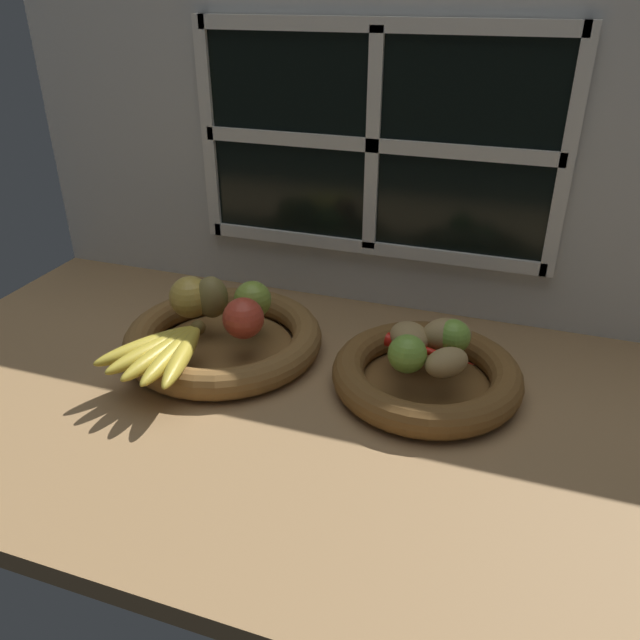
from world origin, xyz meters
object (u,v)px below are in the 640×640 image
(apple_green_back, at_px, (253,300))
(lime_far, at_px, (453,337))
(apple_golden_left, at_px, (190,297))
(potato_back, at_px, (447,335))
(fruit_bowl_left, at_px, (224,339))
(banana_bunch_front, at_px, (164,351))
(chili_pepper, at_px, (430,352))
(potato_oblong, at_px, (409,337))
(potato_small, at_px, (447,363))
(apple_red_right, at_px, (244,318))
(fruit_bowl_right, at_px, (426,375))
(lime_near, at_px, (407,354))
(pear_brown, at_px, (212,297))

(apple_green_back, bearing_deg, lime_far, -1.23)
(apple_golden_left, height_order, potato_back, apple_golden_left)
(fruit_bowl_left, distance_m, banana_bunch_front, 0.14)
(chili_pepper, bearing_deg, lime_far, 59.28)
(apple_golden_left, relative_size, potato_oblong, 0.99)
(apple_green_back, relative_size, potato_small, 0.92)
(apple_red_right, relative_size, apple_green_back, 1.04)
(fruit_bowl_right, height_order, potato_back, potato_back)
(lime_near, bearing_deg, pear_brown, 170.14)
(fruit_bowl_right, bearing_deg, potato_back, 65.56)
(banana_bunch_front, bearing_deg, apple_red_right, 50.19)
(apple_golden_left, distance_m, banana_bunch_front, 0.14)
(potato_back, relative_size, chili_pepper, 0.54)
(fruit_bowl_left, relative_size, fruit_bowl_right, 1.15)
(apple_red_right, height_order, lime_far, apple_red_right)
(potato_small, bearing_deg, fruit_bowl_left, 175.24)
(fruit_bowl_right, distance_m, lime_far, 0.07)
(fruit_bowl_right, xyz_separation_m, potato_oblong, (-0.04, 0.03, 0.05))
(potato_oblong, height_order, lime_far, lime_far)
(lime_near, distance_m, chili_pepper, 0.06)
(pear_brown, distance_m, potato_small, 0.41)
(lime_far, bearing_deg, fruit_bowl_left, -174.21)
(apple_green_back, distance_m, lime_far, 0.34)
(potato_small, xyz_separation_m, potato_oblong, (-0.07, 0.06, -0.00))
(banana_bunch_front, relative_size, potato_oblong, 2.61)
(potato_oblong, relative_size, lime_far, 1.33)
(banana_bunch_front, xyz_separation_m, lime_near, (0.36, 0.09, 0.02))
(apple_red_right, relative_size, banana_bunch_front, 0.36)
(fruit_bowl_left, relative_size, banana_bunch_front, 1.78)
(fruit_bowl_left, relative_size, apple_green_back, 5.21)
(lime_far, relative_size, chili_pepper, 0.37)
(apple_golden_left, distance_m, potato_back, 0.43)
(apple_golden_left, bearing_deg, lime_far, 3.20)
(fruit_bowl_left, bearing_deg, potato_oblong, 5.06)
(potato_back, bearing_deg, lime_far, -27.26)
(fruit_bowl_left, bearing_deg, potato_back, 6.74)
(fruit_bowl_right, distance_m, apple_golden_left, 0.42)
(potato_back, distance_m, potato_oblong, 0.06)
(potato_back, height_order, chili_pepper, potato_back)
(apple_green_back, relative_size, banana_bunch_front, 0.34)
(apple_red_right, height_order, apple_golden_left, apple_golden_left)
(fruit_bowl_right, xyz_separation_m, lime_far, (0.03, 0.04, 0.05))
(fruit_bowl_right, height_order, banana_bunch_front, banana_bunch_front)
(apple_green_back, bearing_deg, lime_near, -16.36)
(fruit_bowl_left, relative_size, potato_oblong, 4.64)
(apple_green_back, relative_size, pear_brown, 0.87)
(potato_oblong, bearing_deg, potato_small, -41.42)
(lime_near, bearing_deg, apple_golden_left, 172.38)
(fruit_bowl_right, distance_m, potato_oblong, 0.07)
(apple_red_right, bearing_deg, apple_golden_left, 163.22)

